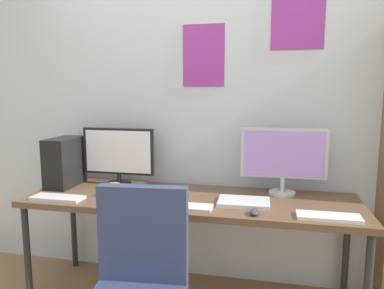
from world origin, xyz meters
TOP-DOWN VIEW (x-y plane):
  - wall_back at (0.00, 1.02)m, footprint 4.60×0.11m
  - desk at (0.00, 0.60)m, footprint 2.20×0.68m
  - monitor_left at (-0.60, 0.81)m, footprint 0.55×0.18m
  - monitor_right at (0.60, 0.81)m, footprint 0.57×0.18m
  - pc_tower at (-0.98, 0.70)m, footprint 0.17×0.34m
  - keyboard_left at (-0.84, 0.37)m, footprint 0.34×0.13m
  - keyboard_center at (0.00, 0.37)m, footprint 0.37×0.13m
  - keyboard_right at (0.84, 0.37)m, footprint 0.35×0.13m
  - computer_mouse at (0.43, 0.35)m, footprint 0.06×0.10m
  - laptop_closed at (0.36, 0.53)m, footprint 0.33×0.23m
  - coffee_mug at (-0.50, 0.51)m, footprint 0.11×0.08m

SIDE VIEW (x-z plane):
  - desk at x=0.00m, z-range 0.32..1.06m
  - keyboard_left at x=-0.84m, z-range 0.74..0.76m
  - keyboard_center at x=0.00m, z-range 0.74..0.76m
  - keyboard_right at x=0.84m, z-range 0.74..0.76m
  - laptop_closed at x=0.36m, z-range 0.74..0.76m
  - computer_mouse at x=0.43m, z-range 0.74..0.77m
  - coffee_mug at x=-0.50m, z-range 0.74..0.83m
  - pc_tower at x=-0.98m, z-range 0.74..1.10m
  - monitor_left at x=-0.60m, z-range 0.76..1.19m
  - monitor_right at x=0.60m, z-range 0.77..1.23m
  - wall_back at x=0.00m, z-range 0.00..2.60m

